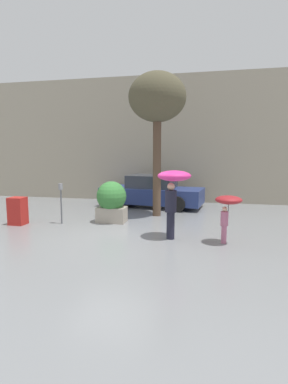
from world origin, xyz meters
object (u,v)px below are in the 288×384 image
at_px(person_adult, 173,186).
at_px(parking_meter, 61,195).
at_px(planter_box, 112,200).
at_px(parked_car_near, 152,192).
at_px(newspaper_box, 18,211).
at_px(person_child, 228,205).
at_px(street_tree, 157,100).

distance_m(person_adult, parking_meter, 3.96).
bearing_deg(planter_box, parked_car_near, 76.73).
height_order(person_adult, newspaper_box, person_adult).
xyz_separation_m(planter_box, parking_meter, (-1.55, -0.57, 0.21)).
relative_size(person_adult, person_child, 1.49).
distance_m(person_child, parked_car_near, 5.80).
height_order(person_child, parked_car_near, parked_car_near).
relative_size(planter_box, person_child, 1.11).
height_order(person_adult, street_tree, street_tree).
xyz_separation_m(person_child, parked_car_near, (-2.91, 5.00, -0.39)).
xyz_separation_m(planter_box, parked_car_near, (0.78, 3.29, -0.11)).
xyz_separation_m(person_child, newspaper_box, (-6.59, 0.74, -0.57)).
bearing_deg(street_tree, parking_meter, -145.62).
relative_size(person_child, street_tree, 0.24).
bearing_deg(parking_meter, street_tree, 34.38).
distance_m(planter_box, person_adult, 2.81).
xyz_separation_m(parking_meter, newspaper_box, (-1.35, -0.40, -0.51)).
bearing_deg(parking_meter, planter_box, 20.30).
xyz_separation_m(person_child, street_tree, (-2.37, 3.10, 3.21)).
bearing_deg(newspaper_box, planter_box, 18.53).
distance_m(person_adult, street_tree, 4.12).
bearing_deg(person_adult, parking_meter, 107.25).
distance_m(person_adult, newspaper_box, 5.29).
distance_m(parked_car_near, street_tree, 4.10).
height_order(planter_box, person_child, planter_box).
bearing_deg(person_adult, street_tree, 49.11).
xyz_separation_m(parked_car_near, parking_meter, (-2.33, -3.86, 0.33)).
bearing_deg(street_tree, person_child, -52.66).
relative_size(person_adult, street_tree, 0.36).
distance_m(person_child, parking_meter, 5.36).
distance_m(person_adult, person_child, 1.50).
height_order(planter_box, street_tree, street_tree).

